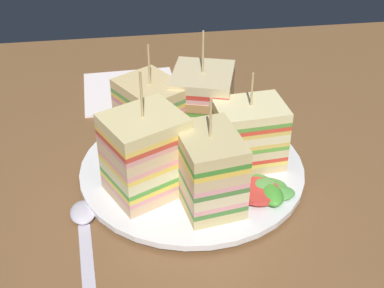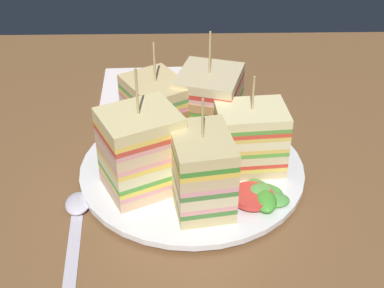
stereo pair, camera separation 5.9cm
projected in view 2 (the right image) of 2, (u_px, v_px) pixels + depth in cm
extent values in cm
cube|color=brown|center=(192.00, 181.00, 61.80)|extent=(123.10, 80.99, 1.80)
cylinder|color=white|center=(192.00, 173.00, 61.13)|extent=(15.56, 15.56, 0.55)
cylinder|color=white|center=(192.00, 168.00, 60.79)|extent=(25.09, 25.09, 0.68)
cube|color=#D1BC7D|center=(202.00, 198.00, 55.10)|extent=(6.76, 8.28, 1.18)
cube|color=#9E7242|center=(195.00, 176.00, 58.06)|extent=(5.46, 1.20, 1.18)
cube|color=#448136|center=(202.00, 191.00, 54.61)|extent=(6.76, 8.28, 0.56)
cube|color=pink|center=(202.00, 187.00, 54.30)|extent=(6.76, 8.28, 0.56)
cube|color=beige|center=(202.00, 180.00, 53.81)|extent=(6.76, 8.28, 1.18)
cube|color=#9E7242|center=(195.00, 159.00, 56.77)|extent=(5.46, 1.20, 1.18)
cube|color=#4A833D|center=(202.00, 173.00, 53.31)|extent=(6.76, 8.28, 0.56)
cube|color=pink|center=(202.00, 169.00, 53.00)|extent=(6.76, 8.28, 0.56)
cube|color=#D5B886|center=(202.00, 162.00, 52.51)|extent=(6.76, 8.28, 1.18)
cube|color=#9E7242|center=(195.00, 141.00, 55.47)|extent=(5.46, 1.20, 1.18)
cube|color=#F5CB4A|center=(202.00, 155.00, 52.02)|extent=(6.76, 8.28, 0.56)
cube|color=#3E8B30|center=(202.00, 150.00, 51.70)|extent=(6.76, 8.28, 0.56)
cube|color=#D4BF80|center=(202.00, 142.00, 51.21)|extent=(6.76, 8.28, 1.18)
cylinder|color=tan|center=(203.00, 119.00, 49.69)|extent=(0.24, 0.24, 4.17)
cube|color=#DCBB81|center=(249.00, 164.00, 60.13)|extent=(7.91, 6.22, 0.99)
cube|color=#B2844C|center=(216.00, 166.00, 59.82)|extent=(0.76, 5.50, 0.99)
cube|color=#F3D158|center=(249.00, 158.00, 59.72)|extent=(7.91, 6.22, 0.49)
cube|color=red|center=(249.00, 155.00, 59.44)|extent=(7.91, 6.22, 0.49)
cube|color=beige|center=(250.00, 149.00, 59.02)|extent=(7.91, 6.22, 0.99)
cube|color=#B2844C|center=(217.00, 151.00, 58.70)|extent=(0.76, 5.50, 0.99)
cube|color=#61AB3F|center=(250.00, 144.00, 58.61)|extent=(7.91, 6.22, 0.49)
cube|color=#E6C059|center=(250.00, 140.00, 58.33)|extent=(7.91, 6.22, 0.49)
cube|color=beige|center=(251.00, 134.00, 57.91)|extent=(7.91, 6.22, 0.99)
cube|color=#B2844C|center=(217.00, 136.00, 57.59)|extent=(0.76, 5.50, 0.99)
cube|color=#E4C45B|center=(251.00, 129.00, 57.49)|extent=(7.91, 6.22, 0.49)
cube|color=#E2432F|center=(251.00, 125.00, 57.22)|extent=(7.91, 6.22, 0.49)
cube|color=#5D9E3E|center=(252.00, 121.00, 56.94)|extent=(7.91, 6.22, 0.49)
cube|color=beige|center=(252.00, 115.00, 56.52)|extent=(7.91, 6.22, 0.99)
cylinder|color=tan|center=(254.00, 95.00, 55.16)|extent=(0.24, 0.24, 3.83)
cube|color=#CEC487|center=(208.00, 133.00, 65.26)|extent=(8.63, 9.09, 1.06)
cube|color=#9E7242|center=(200.00, 149.00, 62.35)|extent=(6.44, 2.19, 1.06)
cube|color=#4B9643|center=(208.00, 127.00, 64.80)|extent=(8.63, 9.09, 0.54)
cube|color=pink|center=(208.00, 123.00, 64.50)|extent=(8.63, 9.09, 0.54)
cube|color=yellow|center=(208.00, 119.00, 64.19)|extent=(8.63, 9.09, 0.54)
cube|color=#CFBF88|center=(209.00, 114.00, 63.73)|extent=(8.63, 9.09, 1.06)
cube|color=#9E7242|center=(201.00, 130.00, 60.83)|extent=(6.44, 2.19, 1.06)
cube|color=#E5A495|center=(209.00, 108.00, 63.28)|extent=(8.63, 9.09, 0.54)
cube|color=#FDC94A|center=(209.00, 104.00, 62.97)|extent=(8.63, 9.09, 0.54)
cube|color=#529B33|center=(209.00, 100.00, 62.66)|extent=(8.63, 9.09, 0.54)
cube|color=#D9BD7C|center=(209.00, 94.00, 62.21)|extent=(8.63, 9.09, 1.06)
cube|color=#B2844C|center=(201.00, 109.00, 59.31)|extent=(6.44, 2.19, 1.06)
cube|color=#E2A3A0|center=(209.00, 88.00, 61.76)|extent=(8.63, 9.09, 0.54)
cube|color=red|center=(209.00, 83.00, 61.45)|extent=(8.63, 9.09, 0.54)
cube|color=beige|center=(209.00, 77.00, 61.00)|extent=(8.63, 9.09, 1.06)
cylinder|color=tan|center=(210.00, 53.00, 59.29)|extent=(0.24, 0.24, 4.97)
cube|color=#E4BE8A|center=(158.00, 138.00, 64.27)|extent=(8.83, 9.39, 1.05)
cube|color=#9E7242|center=(173.00, 153.00, 61.72)|extent=(5.03, 3.19, 1.05)
cube|color=#60A947|center=(157.00, 133.00, 63.83)|extent=(8.83, 9.39, 0.49)
cube|color=red|center=(157.00, 129.00, 63.55)|extent=(8.83, 9.39, 0.49)
cube|color=#EBC053|center=(157.00, 126.00, 63.27)|extent=(8.83, 9.39, 0.49)
cube|color=#D8BD81|center=(157.00, 120.00, 62.84)|extent=(8.83, 9.39, 1.05)
cube|color=#B2844C|center=(173.00, 135.00, 60.29)|extent=(5.03, 3.19, 1.05)
cube|color=#65B142|center=(157.00, 115.00, 62.40)|extent=(8.83, 9.39, 0.49)
cube|color=pink|center=(156.00, 111.00, 62.12)|extent=(8.83, 9.39, 0.49)
cube|color=beige|center=(156.00, 105.00, 61.68)|extent=(8.83, 9.39, 1.05)
cube|color=#9E7242|center=(172.00, 119.00, 59.13)|extent=(5.03, 3.19, 1.05)
cube|color=pink|center=(156.00, 99.00, 61.24)|extent=(8.83, 9.39, 0.49)
cube|color=#F0CC53|center=(156.00, 95.00, 60.96)|extent=(8.83, 9.39, 0.49)
cube|color=#5F9E4F|center=(156.00, 92.00, 60.68)|extent=(8.83, 9.39, 0.49)
cube|color=#DBBD7D|center=(155.00, 86.00, 60.25)|extent=(8.83, 9.39, 1.05)
cylinder|color=tan|center=(154.00, 62.00, 58.64)|extent=(0.24, 0.24, 4.64)
cube|color=#DFB489|center=(143.00, 181.00, 57.33)|extent=(9.49, 8.98, 1.19)
cube|color=#B2844C|center=(174.00, 172.00, 58.72)|extent=(3.01, 5.69, 1.19)
cube|color=pink|center=(142.00, 175.00, 56.84)|extent=(9.49, 8.98, 0.54)
cube|color=yellow|center=(142.00, 171.00, 56.54)|extent=(9.49, 8.98, 0.54)
cube|color=#50A23B|center=(142.00, 167.00, 56.23)|extent=(9.49, 8.98, 0.54)
cube|color=beige|center=(141.00, 160.00, 55.74)|extent=(9.49, 8.98, 1.19)
cube|color=#B2844C|center=(173.00, 151.00, 57.13)|extent=(3.01, 5.69, 1.19)
cube|color=#F6D14F|center=(141.00, 153.00, 55.25)|extent=(9.49, 8.98, 0.54)
cube|color=pink|center=(141.00, 149.00, 54.95)|extent=(9.49, 8.98, 0.54)
cube|color=beige|center=(140.00, 142.00, 54.46)|extent=(9.49, 8.98, 1.19)
cube|color=#B2844C|center=(173.00, 133.00, 55.85)|extent=(3.01, 5.69, 1.19)
cube|color=pink|center=(140.00, 135.00, 53.97)|extent=(9.49, 8.98, 0.54)
cube|color=#D34331|center=(139.00, 131.00, 53.67)|extent=(9.49, 8.98, 0.54)
cube|color=#FBCE56|center=(139.00, 126.00, 53.37)|extent=(9.49, 8.98, 0.54)
cube|color=beige|center=(139.00, 119.00, 52.88)|extent=(9.49, 8.98, 1.19)
cylinder|color=tan|center=(137.00, 92.00, 51.16)|extent=(0.24, 0.24, 4.85)
cylinder|color=#E8C770|center=(195.00, 172.00, 59.07)|extent=(4.77, 4.75, 0.94)
cylinder|color=#EECC6C|center=(193.00, 159.00, 60.23)|extent=(3.53, 3.54, 0.59)
cylinder|color=#E0CC7D|center=(186.00, 163.00, 58.84)|extent=(4.30, 4.30, 0.37)
cylinder|color=#EAD480|center=(200.00, 162.00, 58.66)|extent=(5.18, 5.19, 0.63)
cylinder|color=#ECD17E|center=(208.00, 164.00, 57.32)|extent=(4.53, 4.53, 0.48)
ellipsoid|color=#59A04C|center=(263.00, 193.00, 55.78)|extent=(4.32, 4.22, 1.39)
ellipsoid|color=#53A33F|center=(264.00, 192.00, 56.12)|extent=(4.69, 4.00, 0.82)
ellipsoid|color=#54A046|center=(270.00, 199.00, 55.10)|extent=(4.25, 2.89, 0.97)
ellipsoid|color=#4F9B42|center=(260.00, 188.00, 56.65)|extent=(3.52, 3.82, 0.98)
ellipsoid|color=green|center=(266.00, 201.00, 54.53)|extent=(2.33, 3.50, 1.38)
cylinder|color=red|center=(252.00, 196.00, 55.20)|extent=(4.44, 4.44, 0.92)
cube|color=silver|center=(72.00, 256.00, 50.72)|extent=(2.07, 11.55, 0.25)
ellipsoid|color=silver|center=(78.00, 203.00, 56.42)|extent=(2.89, 3.83, 1.00)
cube|color=white|center=(148.00, 87.00, 78.02)|extent=(13.51, 12.95, 0.50)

